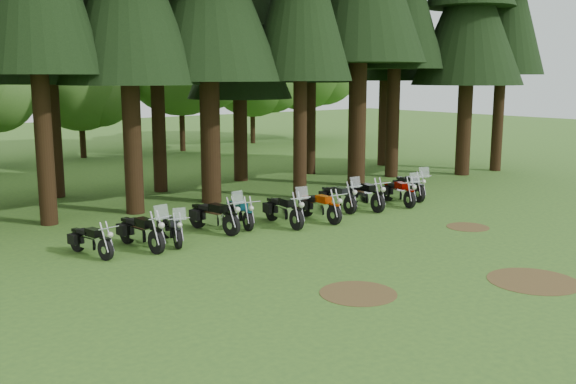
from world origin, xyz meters
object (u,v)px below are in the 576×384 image
motorcycle_10 (410,187)px  motorcycle_0 (91,242)px  motorcycle_7 (338,198)px  motorcycle_8 (364,196)px  motorcycle_1 (141,232)px  motorcycle_2 (172,230)px  motorcycle_6 (320,207)px  motorcycle_9 (399,193)px  motorcycle_5 (284,211)px  motorcycle_4 (239,214)px  motorcycle_3 (214,217)px

motorcycle_10 → motorcycle_0: bearing=-159.8°
motorcycle_7 → motorcycle_8: motorcycle_7 is taller
motorcycle_1 → motorcycle_10: 12.02m
motorcycle_2 → motorcycle_7: (7.16, 0.47, 0.05)m
motorcycle_6 → motorcycle_8: size_ratio=0.94×
motorcycle_8 → motorcycle_9: motorcycle_9 is taller
motorcycle_9 → motorcycle_5: bearing=-165.1°
motorcycle_0 → motorcycle_9: size_ratio=0.88×
motorcycle_4 → motorcycle_6: size_ratio=0.93×
motorcycle_0 → motorcycle_9: motorcycle_9 is taller
motorcycle_3 → motorcycle_10: bearing=-10.8°
motorcycle_3 → motorcycle_6: size_ratio=1.05×
motorcycle_1 → motorcycle_5: 5.07m
motorcycle_1 → motorcycle_8: motorcycle_1 is taller
motorcycle_4 → motorcycle_5: size_ratio=0.87×
motorcycle_2 → motorcycle_10: motorcycle_10 is taller
motorcycle_3 → motorcycle_1: bearing=178.8°
motorcycle_1 → motorcycle_3: (2.74, 0.44, 0.00)m
motorcycle_6 → motorcycle_2: bearing=178.3°
motorcycle_2 → motorcycle_4: motorcycle_2 is taller
motorcycle_1 → motorcycle_9: bearing=-6.9°
motorcycle_6 → motorcycle_9: motorcycle_9 is taller
motorcycle_4 → motorcycle_10: bearing=8.8°
motorcycle_7 → motorcycle_10: 3.87m
motorcycle_7 → motorcycle_1: bearing=-169.2°
motorcycle_8 → motorcycle_1: bearing=-170.3°
motorcycle_1 → motorcycle_3: motorcycle_3 is taller
motorcycle_3 → motorcycle_2: bearing=-176.3°
motorcycle_0 → motorcycle_4: motorcycle_4 is taller
motorcycle_4 → motorcycle_7: size_ratio=0.91×
motorcycle_5 → motorcycle_7: size_ratio=1.05×
motorcycle_6 → motorcycle_9: 4.26m
motorcycle_1 → motorcycle_3: size_ratio=0.99×
motorcycle_4 → motorcycle_6: 2.87m
motorcycle_2 → motorcycle_3: 1.81m
motorcycle_7 → motorcycle_10: size_ratio=0.99×
motorcycle_3 → motorcycle_5: size_ratio=0.99×
motorcycle_5 → motorcycle_8: bearing=11.0°
motorcycle_3 → motorcycle_10: (9.27, -0.07, -0.01)m
motorcycle_3 → motorcycle_9: motorcycle_3 is taller
motorcycle_4 → motorcycle_10: (8.20, -0.23, 0.06)m
motorcycle_7 → motorcycle_6: bearing=-144.8°
motorcycle_0 → motorcycle_2: motorcycle_2 is taller
motorcycle_0 → motorcycle_7: bearing=-10.2°
motorcycle_0 → motorcycle_9: 12.20m
motorcycle_10 → motorcycle_4: bearing=-162.3°
motorcycle_6 → motorcycle_9: bearing=5.5°
motorcycle_8 → motorcycle_9: size_ratio=1.06×
motorcycle_2 → motorcycle_10: (11.03, 0.37, 0.06)m
motorcycle_4 → motorcycle_5: bearing=-22.5°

